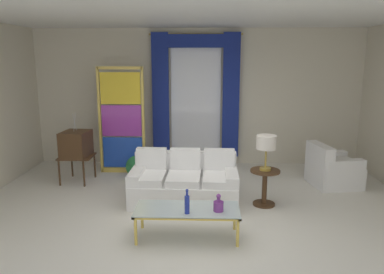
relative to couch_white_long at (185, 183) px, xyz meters
The scene contains 14 objects.
ground_plane 0.76m from the couch_white_long, 75.88° to the right, with size 16.00×16.00×0.00m, color silver.
wall_rear 2.67m from the couch_white_long, 85.93° to the left, with size 8.00×0.12×3.00m, color beige.
ceiling_slab 2.72m from the couch_white_long, 36.56° to the left, with size 8.00×7.60×0.04m, color white.
curtained_window 2.65m from the couch_white_long, 86.58° to the left, with size 2.00×0.17×2.70m.
couch_white_long is the anchor object (origin of this frame).
coffee_table 1.32m from the couch_white_long, 85.37° to the right, with size 1.38×0.57×0.41m.
bottle_blue_decanter 1.50m from the couch_white_long, 69.62° to the right, with size 0.13×0.13×0.23m.
bottle_crystal_tall 1.50m from the couch_white_long, 85.69° to the right, with size 0.06×0.06×0.33m.
vintage_tv 2.37m from the couch_white_long, 156.62° to the left, with size 0.62×0.63×1.35m.
armchair_white 2.86m from the couch_white_long, 17.48° to the left, with size 0.94×0.93×0.80m.
stained_glass_divider 2.20m from the couch_white_long, 131.77° to the left, with size 0.95×0.05×2.20m.
peacock_figurine 1.59m from the couch_white_long, 131.53° to the left, with size 0.44×0.60×0.50m.
round_side_table 1.32m from the couch_white_long, ahead, with size 0.48×0.48×0.59m.
table_lamp_brass 1.51m from the couch_white_long, ahead, with size 0.32×0.32×0.57m.
Camera 1 is at (0.15, -5.26, 2.36)m, focal length 34.77 mm.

